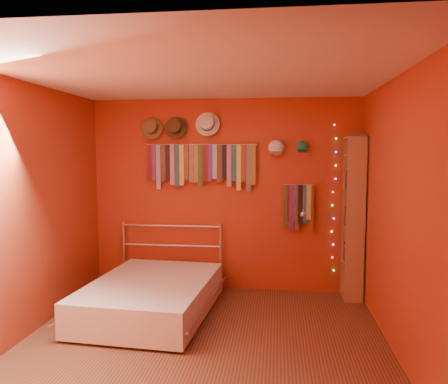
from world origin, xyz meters
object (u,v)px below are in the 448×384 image
at_px(bed, 151,296).
at_px(bookshelf, 357,217).
at_px(reading_lamp, 303,214).
at_px(tie_rack, 201,163).

bearing_deg(bed, bookshelf, 23.25).
distance_m(bookshelf, bed, 2.62).
relative_size(bookshelf, bed, 1.06).
xyz_separation_m(reading_lamp, bed, (-1.70, -0.78, -0.85)).
bearing_deg(bed, reading_lamp, 28.82).
relative_size(reading_lamp, bed, 0.17).
distance_m(reading_lamp, bookshelf, 0.66).
bearing_deg(reading_lamp, tie_rack, 171.75).
distance_m(tie_rack, bed, 1.80).
distance_m(tie_rack, bookshelf, 2.07).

